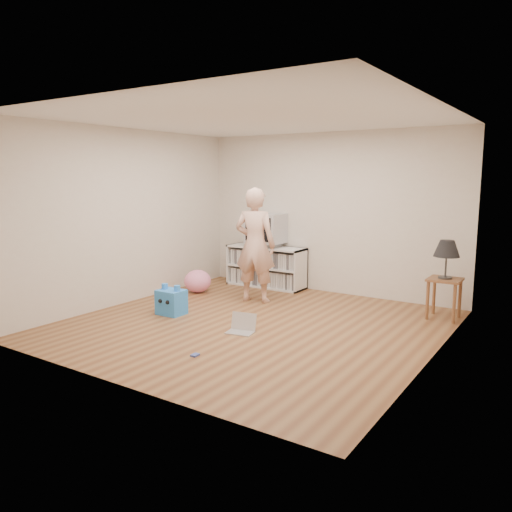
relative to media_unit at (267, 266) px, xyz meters
The scene contains 13 objects.
ground 2.33m from the media_unit, 62.33° to the right, with size 4.50×4.50×0.00m, color brown.
walls 2.49m from the media_unit, 62.33° to the right, with size 4.52×4.52×2.60m.
ceiling 3.22m from the media_unit, 62.33° to the right, with size 4.50×4.50×0.01m, color white.
media_unit is the anchor object (origin of this frame).
dvd_deck 0.39m from the media_unit, 90.00° to the right, with size 0.45×0.35×0.07m, color gray.
crt_tv 0.67m from the media_unit, 90.00° to the right, with size 0.60×0.53×0.50m.
side_table 3.08m from the media_unit, ahead, with size 0.42×0.42×0.55m.
table_lamp 3.14m from the media_unit, ahead, with size 0.34×0.34×0.52m.
person 1.21m from the media_unit, 67.20° to the right, with size 0.63×0.42×1.74m, color #DDAD97.
laptop 2.64m from the media_unit, 64.55° to the right, with size 0.37×0.32×0.23m.
playing_cards 3.55m from the media_unit, 70.41° to the right, with size 0.07×0.09×0.02m, color #4357B3.
plush_blue 2.26m from the media_unit, 93.87° to the right, with size 0.37×0.32×0.42m.
plush_pink 1.25m from the media_unit, 124.30° to the right, with size 0.44×0.44×0.37m, color pink.
Camera 1 is at (3.46, -5.19, 1.90)m, focal length 35.00 mm.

